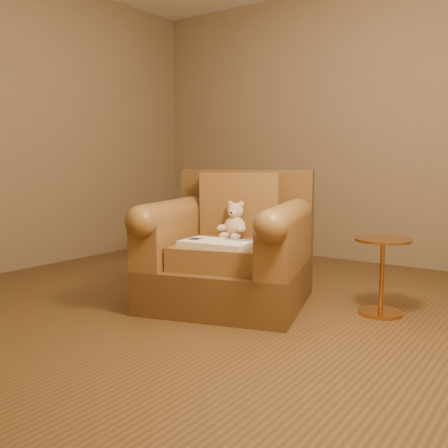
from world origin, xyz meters
The scene contains 6 objects.
floor centered at (0.00, 0.00, 0.00)m, with size 4.00×4.00×0.00m, color #53391C.
room centered at (0.00, 0.00, 1.71)m, with size 4.02×4.02×2.71m.
armchair centered at (0.20, 0.04, 0.36)m, with size 1.27×1.24×0.93m.
teddy_bear centered at (0.17, 0.12, 0.55)m, with size 0.20×0.23×0.27m.
guidebook centered at (0.26, -0.22, 0.46)m, with size 0.48×0.33×0.04m.
side_table centered at (1.17, 0.36, 0.27)m, with size 0.36×0.36×0.50m.
Camera 1 is at (2.16, -2.82, 0.99)m, focal length 40.00 mm.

